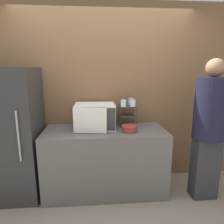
{
  "coord_description": "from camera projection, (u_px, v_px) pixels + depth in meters",
  "views": [
    {
      "loc": [
        -0.11,
        -2.22,
        1.69
      ],
      "look_at": [
        0.1,
        0.37,
        1.12
      ],
      "focal_mm": 32.0,
      "sensor_mm": 36.0,
      "label": 1
    }
  ],
  "objects": [
    {
      "name": "microwave",
      "position": [
        95.0,
        116.0,
        2.7
      ],
      "size": [
        0.54,
        0.48,
        0.33
      ],
      "color": "silver",
      "rests_on": "counter"
    },
    {
      "name": "refrigerator",
      "position": [
        13.0,
        134.0,
        2.59
      ],
      "size": [
        0.69,
        0.68,
        1.71
      ],
      "color": "#2D2D2D",
      "rests_on": "ground_plane"
    },
    {
      "name": "glass_back_right",
      "position": [
        131.0,
        101.0,
        2.86
      ],
      "size": [
        0.08,
        0.08,
        0.09
      ],
      "color": "silver",
      "rests_on": "dish_rack"
    },
    {
      "name": "glass_front_right",
      "position": [
        133.0,
        103.0,
        2.72
      ],
      "size": [
        0.08,
        0.08,
        0.09
      ],
      "color": "silver",
      "rests_on": "dish_rack"
    },
    {
      "name": "counter",
      "position": [
        105.0,
        160.0,
        2.76
      ],
      "size": [
        1.62,
        0.67,
        0.89
      ],
      "color": "#595654",
      "rests_on": "ground_plane"
    },
    {
      "name": "dish_rack",
      "position": [
        127.0,
        111.0,
        2.82
      ],
      "size": [
        0.23,
        0.25,
        0.29
      ],
      "color": "#333333",
      "rests_on": "counter"
    },
    {
      "name": "bowl",
      "position": [
        130.0,
        129.0,
        2.59
      ],
      "size": [
        0.21,
        0.21,
        0.08
      ],
      "color": "maroon",
      "rests_on": "counter"
    },
    {
      "name": "glass_front_left",
      "position": [
        123.0,
        103.0,
        2.71
      ],
      "size": [
        0.08,
        0.08,
        0.09
      ],
      "color": "silver",
      "rests_on": "dish_rack"
    },
    {
      "name": "wall_back",
      "position": [
        104.0,
        96.0,
        2.95
      ],
      "size": [
        8.0,
        0.06,
        2.6
      ],
      "color": "brown",
      "rests_on": "ground_plane"
    },
    {
      "name": "ground_plane",
      "position": [
        107.0,
        205.0,
        2.53
      ],
      "size": [
        12.0,
        12.0,
        0.0
      ],
      "primitive_type": "plane",
      "color": "gray"
    },
    {
      "name": "person",
      "position": [
        209.0,
        124.0,
        2.5
      ],
      "size": [
        0.4,
        0.4,
        1.81
      ],
      "color": "#2D2D33",
      "rests_on": "ground_plane"
    }
  ]
}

